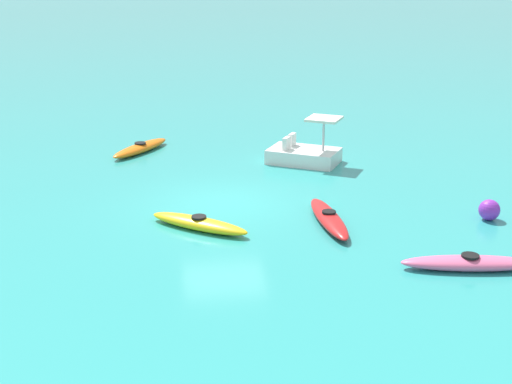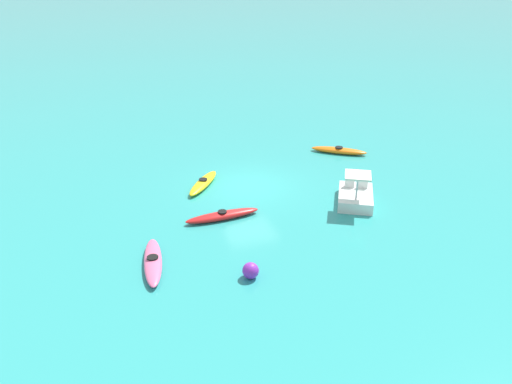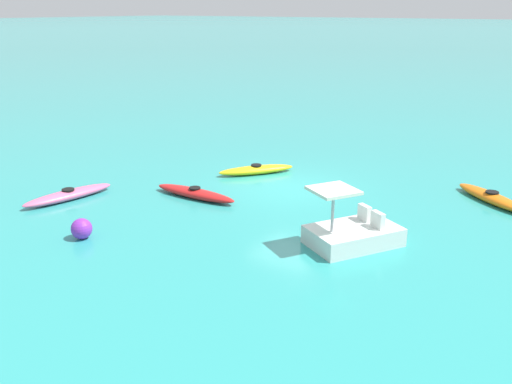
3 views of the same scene
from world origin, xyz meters
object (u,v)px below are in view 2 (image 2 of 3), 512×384
at_px(kayak_yellow, 203,183).
at_px(kayak_red, 222,216).
at_px(pedal_boat_white, 356,196).
at_px(kayak_pink, 153,262).
at_px(kayak_orange, 339,150).
at_px(buoy_purple, 251,271).

bearing_deg(kayak_yellow, kayak_red, 89.21).
bearing_deg(pedal_boat_white, kayak_red, -4.74).
xyz_separation_m(kayak_pink, kayak_orange, (-11.60, -7.84, 0.00)).
xyz_separation_m(kayak_red, kayak_orange, (-8.27, -5.28, 0.00)).
height_order(kayak_orange, pedal_boat_white, pedal_boat_white).
bearing_deg(kayak_red, kayak_pink, 37.58).
height_order(kayak_pink, pedal_boat_white, pedal_boat_white).
height_order(kayak_orange, buoy_purple, buoy_purple).
xyz_separation_m(kayak_orange, kayak_yellow, (8.22, 1.77, -0.00)).
bearing_deg(pedal_boat_white, buoy_purple, 31.99).
bearing_deg(kayak_pink, buoy_purple, 148.51).
relative_size(kayak_red, kayak_orange, 1.12).
height_order(pedal_boat_white, buoy_purple, pedal_boat_white).
relative_size(kayak_yellow, buoy_purple, 4.74).
distance_m(kayak_pink, buoy_purple, 3.61).
bearing_deg(kayak_pink, pedal_boat_white, -167.62).
relative_size(kayak_orange, kayak_yellow, 1.05).
xyz_separation_m(kayak_pink, pedal_boat_white, (-9.39, -2.06, 0.17)).
relative_size(kayak_pink, kayak_orange, 1.12).
height_order(kayak_yellow, buoy_purple, buoy_purple).
distance_m(kayak_red, buoy_purple, 4.46).
xyz_separation_m(kayak_pink, kayak_yellow, (-3.38, -6.08, 0.00)).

